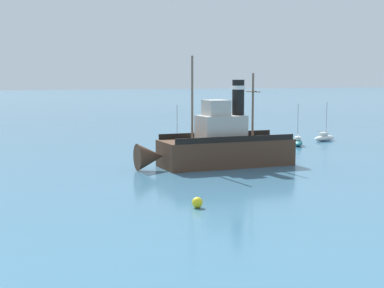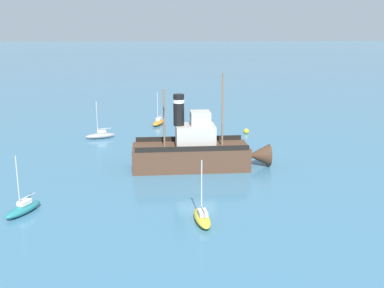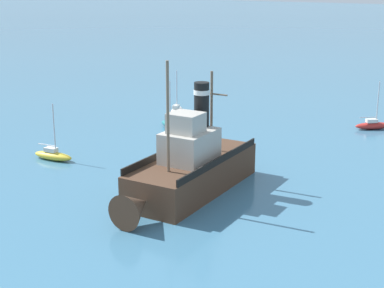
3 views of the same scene
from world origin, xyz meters
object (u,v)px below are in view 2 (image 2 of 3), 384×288
object	(u,v)px
sailboat_teal	(23,208)
mooring_buoy	(246,131)
sailboat_orange	(158,122)
sailboat_yellow	(202,217)
old_tugboat	(196,151)
sailboat_grey	(100,135)

from	to	relation	value
sailboat_teal	mooring_buoy	distance (m)	34.91
sailboat_orange	mooring_buoy	distance (m)	13.55
sailboat_teal	sailboat_orange	world-z (taller)	same
sailboat_yellow	mooring_buoy	world-z (taller)	sailboat_yellow
old_tugboat	sailboat_yellow	size ratio (longest dim) A/B	2.96
sailboat_grey	sailboat_teal	size ratio (longest dim) A/B	1.00
sailboat_grey	sailboat_teal	xyz separation A→B (m)	(25.03, -2.87, 0.00)
sailboat_teal	sailboat_yellow	bearing A→B (deg)	79.81
sailboat_grey	sailboat_orange	distance (m)	10.90
sailboat_orange	old_tugboat	bearing A→B (deg)	11.23
sailboat_teal	mooring_buoy	world-z (taller)	sailboat_teal
sailboat_yellow	old_tugboat	bearing A→B (deg)	178.21
old_tugboat	sailboat_yellow	distance (m)	14.12
old_tugboat	sailboat_grey	xyz separation A→B (m)	(-13.54, -11.76, -1.40)
old_tugboat	sailboat_teal	xyz separation A→B (m)	(11.49, -14.63, -1.40)
sailboat_grey	mooring_buoy	bearing A→B (deg)	95.04
sailboat_teal	sailboat_orange	distance (m)	34.54
old_tugboat	sailboat_grey	size ratio (longest dim) A/B	2.96
mooring_buoy	sailboat_yellow	bearing A→B (deg)	-15.68
old_tugboat	mooring_buoy	world-z (taller)	old_tugboat
sailboat_yellow	mooring_buoy	bearing A→B (deg)	164.32
old_tugboat	sailboat_orange	distance (m)	21.92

